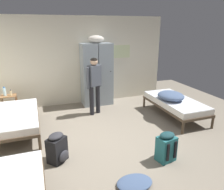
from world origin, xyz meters
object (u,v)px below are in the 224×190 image
at_px(bed_right, 175,103).
at_px(clothes_pile_denim, 135,183).
at_px(lotion_bottle, 11,93).
at_px(person_traveler, 94,81).
at_px(locker_bank, 97,73).
at_px(backpack_teal, 166,147).
at_px(water_bottle, 5,92).
at_px(bedding_heap, 171,96).
at_px(backpack_black, 57,148).
at_px(shelf_unit, 10,103).
at_px(bed_left_rear, 17,117).

distance_m(bed_right, clothes_pile_denim, 2.99).
bearing_deg(lotion_bottle, person_traveler, -15.79).
distance_m(locker_bank, lotion_bottle, 2.43).
bearing_deg(backpack_teal, person_traveler, 103.36).
bearing_deg(water_bottle, bed_right, -20.44).
xyz_separation_m(bedding_heap, person_traveler, (-1.80, 0.91, 0.33)).
relative_size(bed_right, backpack_black, 3.45).
distance_m(shelf_unit, bed_right, 4.41).
xyz_separation_m(locker_bank, bedding_heap, (1.51, -1.68, -0.37)).
relative_size(backpack_black, backpack_teal, 1.00).
xyz_separation_m(locker_bank, clothes_pile_denim, (-0.48, -3.74, -0.93)).
bearing_deg(person_traveler, lotion_bottle, 164.21).
bearing_deg(bed_right, bedding_heap, 178.17).
height_order(bed_left_rear, lotion_bottle, lotion_bottle).
relative_size(water_bottle, backpack_teal, 0.44).
relative_size(bed_right, backpack_teal, 3.45).
xyz_separation_m(locker_bank, water_bottle, (-2.55, -0.11, -0.29)).
relative_size(locker_bank, lotion_bottle, 12.69).
bearing_deg(clothes_pile_denim, bed_left_rear, 125.23).
height_order(person_traveler, backpack_teal, person_traveler).
relative_size(bed_right, clothes_pile_denim, 3.34).
bearing_deg(shelf_unit, person_traveler, -16.28).
relative_size(person_traveler, lotion_bottle, 9.46).
bearing_deg(person_traveler, clothes_pile_denim, -93.87).
height_order(bed_left_rear, backpack_black, backpack_black).
distance_m(shelf_unit, water_bottle, 0.34).
height_order(person_traveler, water_bottle, person_traveler).
distance_m(person_traveler, backpack_black, 2.39).
height_order(water_bottle, lotion_bottle, water_bottle).
relative_size(lotion_bottle, backpack_black, 0.30).
distance_m(shelf_unit, bed_left_rear, 1.18).
distance_m(water_bottle, backpack_black, 2.83).
relative_size(locker_bank, bed_right, 1.09).
xyz_separation_m(bed_left_rear, bedding_heap, (3.73, -0.39, 0.22)).
relative_size(person_traveler, water_bottle, 6.36).
relative_size(bed_left_rear, bedding_heap, 2.62).
xyz_separation_m(locker_bank, shelf_unit, (-2.47, -0.13, -0.62)).
bearing_deg(water_bottle, locker_bank, 2.50).
distance_m(shelf_unit, backpack_black, 2.75).
xyz_separation_m(bed_left_rear, person_traveler, (1.93, 0.51, 0.55)).
xyz_separation_m(lotion_bottle, clothes_pile_denim, (1.91, -3.56, -0.60)).
bearing_deg(locker_bank, bedding_heap, -47.94).
bearing_deg(clothes_pile_denim, backpack_black, 134.95).
relative_size(water_bottle, lotion_bottle, 1.49).
height_order(bedding_heap, backpack_teal, bedding_heap).
relative_size(locker_bank, clothes_pile_denim, 3.64).
bearing_deg(bed_left_rear, bedding_heap, -6.02).
bearing_deg(backpack_black, bed_left_rear, 116.37).
bearing_deg(water_bottle, backpack_black, -68.23).
bearing_deg(clothes_pile_denim, lotion_bottle, 118.23).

